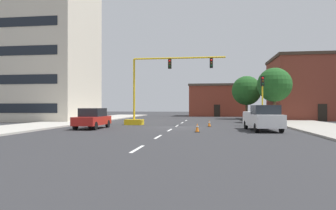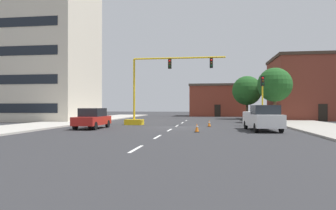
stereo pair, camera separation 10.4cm
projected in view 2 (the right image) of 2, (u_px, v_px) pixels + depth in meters
The scene contains 20 objects.
ground_plane at pixel (174, 127), 27.60m from camera, with size 160.00×160.00×0.00m, color #2D2D30.
sidewalk_left at pixel (76, 121), 37.33m from camera, with size 6.00×56.00×0.14m, color #B2ADA3.
sidewalk_right at pixel (300, 123), 33.71m from camera, with size 6.00×56.00×0.14m, color #9E998E.
lane_stripe_seg_0 at pixel (136, 149), 13.74m from camera, with size 0.16×2.40×0.01m, color silver.
lane_stripe_seg_1 at pixel (157, 137), 19.18m from camera, with size 0.16×2.40×0.01m, color silver.
lane_stripe_seg_2 at pixel (169, 130), 24.63m from camera, with size 0.16×2.40×0.01m, color silver.
lane_stripe_seg_3 at pixel (177, 126), 30.08m from camera, with size 0.16×2.40×0.01m, color silver.
lane_stripe_seg_4 at pixel (182, 123), 35.52m from camera, with size 0.16×2.40×0.01m, color silver.
lane_stripe_seg_5 at pixel (186, 121), 40.97m from camera, with size 0.16×2.40×0.01m, color silver.
building_tall_left at pixel (39, 32), 41.52m from camera, with size 14.18×11.42×23.76m.
building_brick_center at pixel (217, 100), 60.36m from camera, with size 10.51×9.09×6.07m.
building_row_right at pixel (310, 88), 43.69m from camera, with size 10.51×10.27×8.87m.
traffic_signal_gantry at pixel (147, 102), 31.39m from camera, with size 10.12×1.20×6.83m.
traffic_light_pole_right at pixel (262, 89), 29.69m from camera, with size 0.32×0.47×4.80m.
tree_right_mid at pixel (275, 85), 35.48m from camera, with size 3.93×3.93×6.35m.
tree_right_far at pixel (247, 91), 45.62m from camera, with size 4.33×4.33×6.39m.
pickup_truck_white at pixel (262, 118), 24.01m from camera, with size 2.47×5.55×1.99m.
sedan_red_near_left at pixel (92, 118), 26.22m from camera, with size 1.89×4.51×1.74m.
traffic_cone_roadside_a at pixel (197, 128), 22.61m from camera, with size 0.36×0.36×0.66m.
traffic_cone_roadside_b at pixel (209, 123), 28.64m from camera, with size 0.36×0.36×0.64m.
Camera 2 is at (3.34, -27.41, 1.91)m, focal length 33.01 mm.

